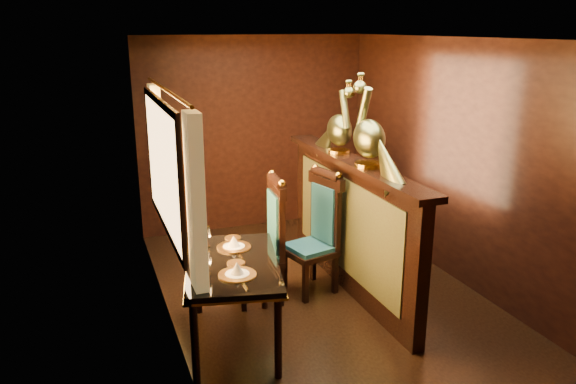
{
  "coord_description": "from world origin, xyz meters",
  "views": [
    {
      "loc": [
        -2.11,
        -4.43,
        2.61
      ],
      "look_at": [
        -0.3,
        0.41,
        1.07
      ],
      "focal_mm": 35.0,
      "sensor_mm": 36.0,
      "label": 1
    }
  ],
  "objects_px": {
    "dining_table": "(232,269)",
    "chair_left": "(319,228)",
    "peacock_left": "(370,122)",
    "chair_right": "(269,236)",
    "peacock_right": "(340,116)"
  },
  "relations": [
    {
      "from": "chair_right",
      "to": "peacock_right",
      "type": "bearing_deg",
      "value": 20.73
    },
    {
      "from": "chair_right",
      "to": "peacock_right",
      "type": "relative_size",
      "value": 1.68
    },
    {
      "from": "chair_left",
      "to": "chair_right",
      "type": "bearing_deg",
      "value": 170.22
    },
    {
      "from": "peacock_left",
      "to": "dining_table",
      "type": "bearing_deg",
      "value": -168.96
    },
    {
      "from": "chair_right",
      "to": "dining_table",
      "type": "bearing_deg",
      "value": -125.26
    },
    {
      "from": "chair_left",
      "to": "chair_right",
      "type": "relative_size",
      "value": 1.0
    },
    {
      "from": "dining_table",
      "to": "chair_left",
      "type": "bearing_deg",
      "value": 45.07
    },
    {
      "from": "dining_table",
      "to": "peacock_left",
      "type": "bearing_deg",
      "value": 23.74
    },
    {
      "from": "chair_left",
      "to": "chair_right",
      "type": "distance_m",
      "value": 0.55
    },
    {
      "from": "peacock_left",
      "to": "peacock_right",
      "type": "distance_m",
      "value": 0.62
    },
    {
      "from": "dining_table",
      "to": "peacock_right",
      "type": "xyz_separation_m",
      "value": [
        1.38,
        0.89,
        1.07
      ]
    },
    {
      "from": "dining_table",
      "to": "chair_left",
      "type": "xyz_separation_m",
      "value": [
        1.09,
        0.69,
        -0.01
      ]
    },
    {
      "from": "chair_right",
      "to": "peacock_left",
      "type": "bearing_deg",
      "value": -19.89
    },
    {
      "from": "chair_right",
      "to": "peacock_left",
      "type": "xyz_separation_m",
      "value": [
        0.84,
        -0.38,
        1.12
      ]
    },
    {
      "from": "peacock_right",
      "to": "dining_table",
      "type": "bearing_deg",
      "value": -147.12
    }
  ]
}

